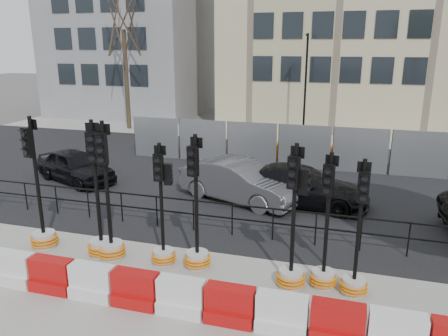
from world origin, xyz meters
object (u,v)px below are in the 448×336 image
(traffic_signal_h, at_px, (355,268))
(car_c, at_px, (301,186))
(traffic_signal_a, at_px, (42,222))
(traffic_signal_d, at_px, (163,237))
(car_a, at_px, (75,166))

(traffic_signal_h, relative_size, car_c, 0.65)
(traffic_signal_a, relative_size, traffic_signal_d, 1.15)
(traffic_signal_a, height_order, traffic_signal_d, traffic_signal_a)
(car_a, bearing_deg, traffic_signal_a, -130.98)
(traffic_signal_a, xyz_separation_m, traffic_signal_d, (3.58, 0.07, -0.00))
(traffic_signal_d, height_order, traffic_signal_h, traffic_signal_d)
(traffic_signal_h, relative_size, car_a, 0.75)
(traffic_signal_h, bearing_deg, car_c, 104.63)
(car_c, bearing_deg, traffic_signal_a, 137.16)
(car_a, relative_size, car_c, 0.86)
(traffic_signal_d, xyz_separation_m, car_a, (-6.29, 5.41, -0.10))
(traffic_signal_d, relative_size, car_c, 0.66)
(traffic_signal_d, distance_m, car_c, 6.06)
(traffic_signal_d, xyz_separation_m, car_c, (2.84, 5.35, -0.08))
(traffic_signal_a, bearing_deg, car_a, 131.78)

